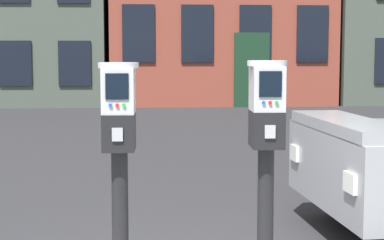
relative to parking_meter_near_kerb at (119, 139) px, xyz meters
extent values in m
cylinder|color=black|center=(0.00, 0.00, -0.49)|extent=(0.09, 0.09, 0.85)
cube|color=black|center=(0.00, 0.00, 0.04)|extent=(0.18, 0.25, 0.20)
cube|color=#A5A8AD|center=(0.00, -0.13, 0.04)|extent=(0.06, 0.01, 0.07)
cube|color=#B7BABF|center=(0.00, 0.00, 0.26)|extent=(0.18, 0.23, 0.24)
cube|color=black|center=(0.00, -0.12, 0.29)|extent=(0.12, 0.01, 0.14)
cylinder|color=blue|center=(-0.04, -0.12, 0.19)|extent=(0.02, 0.01, 0.02)
cylinder|color=red|center=(0.00, -0.12, 0.19)|extent=(0.02, 0.01, 0.02)
cylinder|color=green|center=(0.03, -0.12, 0.19)|extent=(0.02, 0.01, 0.02)
cylinder|color=#B7BABF|center=(0.00, 0.00, 0.40)|extent=(0.22, 0.22, 0.03)
cylinder|color=black|center=(0.80, 0.00, -0.48)|extent=(0.09, 0.09, 0.86)
cube|color=black|center=(0.80, 0.00, 0.05)|extent=(0.18, 0.25, 0.20)
cube|color=#A5A8AD|center=(0.80, -0.13, 0.05)|extent=(0.06, 0.01, 0.07)
cube|color=#B7BABF|center=(0.80, 0.00, 0.27)|extent=(0.18, 0.23, 0.24)
cube|color=black|center=(0.80, -0.12, 0.30)|extent=(0.12, 0.01, 0.14)
cylinder|color=blue|center=(0.76, -0.12, 0.20)|extent=(0.02, 0.01, 0.02)
cylinder|color=red|center=(0.80, -0.12, 0.20)|extent=(0.02, 0.01, 0.02)
cylinder|color=green|center=(0.83, -0.12, 0.20)|extent=(0.02, 0.01, 0.02)
cylinder|color=#B7BABF|center=(0.80, 0.00, 0.41)|extent=(0.22, 0.22, 0.03)
cube|color=gray|center=(1.75, 1.53, -0.11)|extent=(0.53, 1.70, 0.10)
cube|color=white|center=(1.56, 0.84, -0.43)|extent=(0.05, 0.20, 0.14)
cube|color=white|center=(1.49, 2.20, -0.43)|extent=(0.05, 0.20, 0.14)
cylinder|color=black|center=(2.21, 2.37, -0.73)|extent=(0.65, 0.25, 0.64)
cube|color=black|center=(-3.37, 14.62, 0.19)|extent=(0.89, 0.06, 1.24)
cube|color=black|center=(-1.76, 14.62, 0.19)|extent=(0.89, 0.06, 1.24)
cube|color=black|center=(0.01, 14.62, 1.01)|extent=(0.90, 0.06, 1.60)
cube|color=black|center=(1.64, 14.62, 1.01)|extent=(0.90, 0.06, 1.60)
cube|color=black|center=(3.27, 14.62, 1.01)|extent=(0.90, 0.06, 1.60)
cube|color=black|center=(4.91, 14.62, 1.01)|extent=(0.90, 0.06, 1.60)
cube|color=#193823|center=(3.18, 14.62, 0.00)|extent=(1.00, 0.07, 2.10)
camera|label=1|loc=(0.13, -3.46, 0.46)|focal=60.46mm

